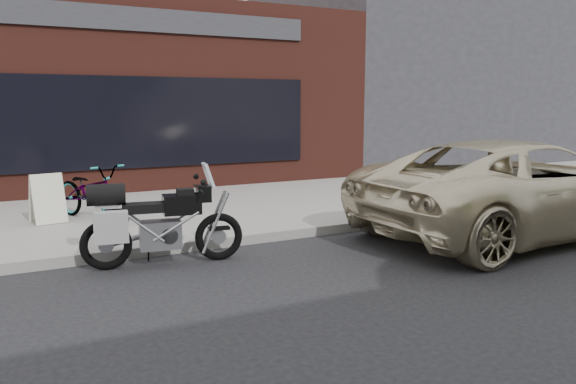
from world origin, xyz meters
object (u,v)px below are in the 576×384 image
object	(u,v)px
motorcycle	(153,223)
minivan	(518,188)
sandwich_sign	(47,198)
bicycle_front	(91,192)

from	to	relation	value
motorcycle	minivan	xyz separation A→B (m)	(5.64, -0.96, 0.20)
minivan	sandwich_sign	world-z (taller)	minivan
bicycle_front	sandwich_sign	bearing A→B (deg)	144.54
bicycle_front	motorcycle	bearing A→B (deg)	-109.13
minivan	bicycle_front	bearing A→B (deg)	56.88
motorcycle	sandwich_sign	bearing A→B (deg)	119.04
minivan	motorcycle	bearing A→B (deg)	78.90
motorcycle	sandwich_sign	world-z (taller)	motorcycle
sandwich_sign	bicycle_front	bearing A→B (deg)	-19.93
bicycle_front	sandwich_sign	size ratio (longest dim) A/B	2.24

